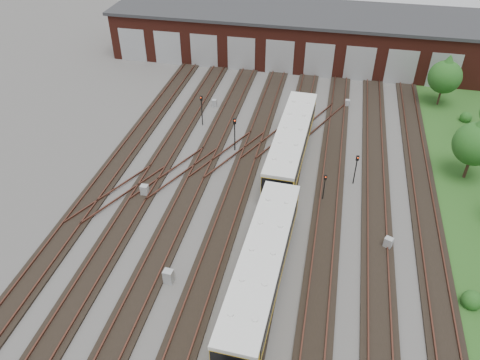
# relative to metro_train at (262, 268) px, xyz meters

# --- Properties ---
(ground) EXTENTS (120.00, 120.00, 0.00)m
(ground) POSITION_rel_metro_train_xyz_m (-2.00, 1.46, -1.94)
(ground) COLOR #413F3C
(ground) RESTS_ON ground
(track_network) EXTENTS (30.40, 70.00, 0.33)m
(track_network) POSITION_rel_metro_train_xyz_m (-2.17, 2.05, -1.83)
(track_network) COLOR black
(track_network) RESTS_ON ground
(maintenance_shed) EXTENTS (51.00, 12.50, 6.35)m
(maintenance_shed) POSITION_rel_metro_train_xyz_m (-2.01, 41.43, 1.27)
(maintenance_shed) COLOR #4D1B13
(maintenance_shed) RESTS_ON ground
(metro_train) EXTENTS (3.28, 47.27, 3.14)m
(metro_train) POSITION_rel_metro_train_xyz_m (0.00, 0.00, 0.00)
(metro_train) COLOR black
(metro_train) RESTS_ON ground
(signal_mast_0) EXTENTS (0.32, 0.31, 3.58)m
(signal_mast_0) POSITION_rel_metro_train_xyz_m (-5.60, 16.52, 0.35)
(signal_mast_0) COLOR black
(signal_mast_0) RESTS_ON ground
(signal_mast_1) EXTENTS (0.28, 0.26, 3.45)m
(signal_mast_1) POSITION_rel_metro_train_xyz_m (-10.09, 20.60, 0.25)
(signal_mast_1) COLOR black
(signal_mast_1) RESTS_ON ground
(signal_mast_2) EXTENTS (0.24, 0.22, 2.68)m
(signal_mast_2) POSITION_rel_metro_train_xyz_m (3.49, 10.45, -0.22)
(signal_mast_2) COLOR black
(signal_mast_2) RESTS_ON ground
(signal_mast_3) EXTENTS (0.27, 0.26, 2.99)m
(signal_mast_3) POSITION_rel_metro_train_xyz_m (6.02, 13.47, -0.01)
(signal_mast_3) COLOR black
(signal_mast_3) RESTS_ON ground
(relay_cabinet_0) EXTENTS (0.66, 0.56, 1.07)m
(relay_cabinet_0) POSITION_rel_metro_train_xyz_m (-11.66, 7.88, -1.40)
(relay_cabinet_0) COLOR #989A9C
(relay_cabinet_0) RESTS_ON ground
(relay_cabinet_1) EXTENTS (0.53, 0.45, 0.85)m
(relay_cabinet_1) POSITION_rel_metro_train_xyz_m (-9.90, 24.91, -1.51)
(relay_cabinet_1) COLOR #989A9C
(relay_cabinet_1) RESTS_ON ground
(relay_cabinet_2) EXTENTS (0.71, 0.61, 1.11)m
(relay_cabinet_2) POSITION_rel_metro_train_xyz_m (-6.42, -0.93, -1.38)
(relay_cabinet_2) COLOR #989A9C
(relay_cabinet_2) RESTS_ON ground
(relay_cabinet_3) EXTENTS (0.55, 0.47, 0.87)m
(relay_cabinet_3) POSITION_rel_metro_train_xyz_m (5.01, 28.07, -1.50)
(relay_cabinet_3) COLOR #989A9C
(relay_cabinet_3) RESTS_ON ground
(relay_cabinet_4) EXTENTS (0.74, 0.69, 0.99)m
(relay_cabinet_4) POSITION_rel_metro_train_xyz_m (8.74, 5.77, -1.44)
(relay_cabinet_4) COLOR #989A9C
(relay_cabinet_4) RESTS_ON ground
(tree_0) EXTENTS (3.65, 3.65, 6.05)m
(tree_0) POSITION_rel_metro_train_xyz_m (15.22, 30.80, 1.95)
(tree_0) COLOR #352118
(tree_0) RESTS_ON ground
(tree_1) EXTENTS (3.86, 3.86, 6.39)m
(tree_1) POSITION_rel_metro_train_xyz_m (15.93, 16.52, 2.17)
(tree_1) COLOR #352118
(tree_1) RESTS_ON ground
(bush_0) EXTENTS (1.36, 1.36, 1.36)m
(bush_0) POSITION_rel_metro_train_xyz_m (14.00, 1.44, -1.26)
(bush_0) COLOR #134513
(bush_0) RESTS_ON ground
(bush_1) EXTENTS (1.26, 1.26, 1.26)m
(bush_1) POSITION_rel_metro_train_xyz_m (17.73, 27.44, -1.31)
(bush_1) COLOR #134513
(bush_1) RESTS_ON ground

